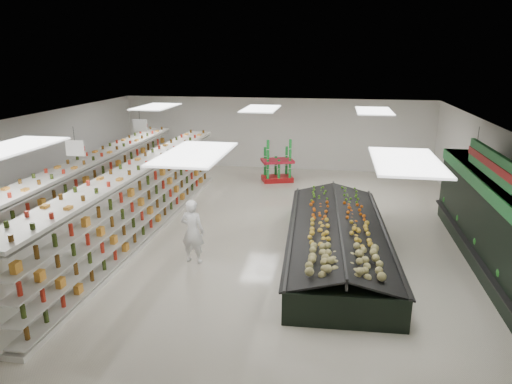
% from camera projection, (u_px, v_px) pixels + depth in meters
% --- Properties ---
extents(floor, '(16.00, 16.00, 0.00)m').
position_uv_depth(floor, '(239.00, 230.00, 13.64)').
color(floor, beige).
rests_on(floor, ground).
extents(ceiling, '(14.00, 16.00, 0.02)m').
position_uv_depth(ceiling, '(238.00, 123.00, 12.72)').
color(ceiling, white).
rests_on(ceiling, wall_back).
extents(wall_back, '(14.00, 0.02, 3.20)m').
position_uv_depth(wall_back, '(275.00, 134.00, 20.73)').
color(wall_back, white).
rests_on(wall_back, floor).
extents(wall_front, '(14.00, 0.02, 3.20)m').
position_uv_depth(wall_front, '(104.00, 343.00, 5.63)').
color(wall_front, white).
rests_on(wall_front, floor).
extents(wall_left, '(0.02, 16.00, 3.20)m').
position_uv_depth(wall_left, '(21.00, 169.00, 14.33)').
color(wall_left, white).
rests_on(wall_left, floor).
extents(wall_right, '(0.02, 16.00, 3.20)m').
position_uv_depth(wall_right, '(497.00, 190.00, 12.04)').
color(wall_right, white).
rests_on(wall_right, floor).
extents(produce_wall_case, '(0.93, 8.00, 2.20)m').
position_uv_depth(produce_wall_case, '(495.00, 221.00, 10.80)').
color(produce_wall_case, black).
rests_on(produce_wall_case, floor).
extents(aisle_sign_near, '(0.52, 0.06, 0.75)m').
position_uv_depth(aisle_sign_near, '(75.00, 148.00, 11.59)').
color(aisle_sign_near, white).
rests_on(aisle_sign_near, ceiling).
extents(aisle_sign_far, '(0.52, 0.06, 0.75)m').
position_uv_depth(aisle_sign_far, '(140.00, 125.00, 15.36)').
color(aisle_sign_far, white).
rests_on(aisle_sign_far, ceiling).
extents(hortifruti_banner, '(0.12, 3.20, 0.95)m').
position_uv_depth(hortifruti_banner, '(491.00, 163.00, 10.44)').
color(hortifruti_banner, '#207834').
rests_on(hortifruti_banner, ceiling).
extents(gondola_left, '(1.14, 11.60, 2.01)m').
position_uv_depth(gondola_left, '(98.00, 190.00, 14.48)').
color(gondola_left, white).
rests_on(gondola_left, floor).
extents(gondola_center, '(0.96, 11.92, 2.07)m').
position_uv_depth(gondola_center, '(141.00, 202.00, 13.14)').
color(gondola_center, white).
rests_on(gondola_center, floor).
extents(produce_island, '(2.86, 7.11, 1.05)m').
position_uv_depth(produce_island, '(337.00, 237.00, 11.86)').
color(produce_island, black).
rests_on(produce_island, floor).
extents(soda_endcap, '(1.49, 1.24, 1.63)m').
position_uv_depth(soda_endcap, '(277.00, 163.00, 18.74)').
color(soda_endcap, '#A41214').
rests_on(soda_endcap, floor).
extents(shopper_main, '(0.65, 0.47, 1.65)m').
position_uv_depth(shopper_main, '(193.00, 231.00, 11.31)').
color(shopper_main, white).
rests_on(shopper_main, floor).
extents(shopper_background, '(0.65, 0.92, 1.76)m').
position_uv_depth(shopper_background, '(192.00, 165.00, 17.98)').
color(shopper_background, tan).
rests_on(shopper_background, floor).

